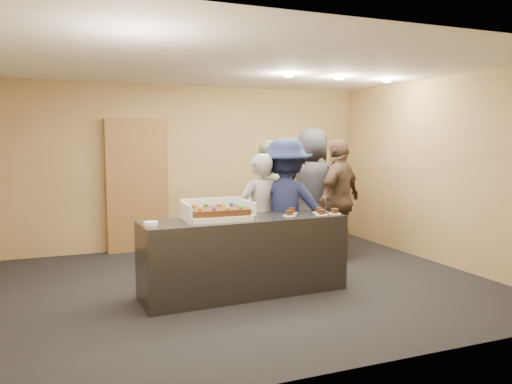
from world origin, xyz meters
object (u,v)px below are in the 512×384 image
at_px(serving_counter, 244,256).
at_px(person_server_grey, 260,218).
at_px(storage_cabinet, 137,186).
at_px(person_sage_man, 268,203).
at_px(person_brown_extra, 339,200).
at_px(sheet_cake, 217,211).
at_px(person_dark_suit, 312,191).
at_px(person_navy_man, 286,209).
at_px(cake_box, 217,215).
at_px(plate_stack, 151,223).

distance_m(serving_counter, person_server_grey, 0.69).
bearing_deg(storage_cabinet, person_sage_man, -46.21).
bearing_deg(person_sage_man, person_server_grey, 26.40).
xyz_separation_m(person_sage_man, person_brown_extra, (1.13, -0.06, 0.01)).
height_order(sheet_cake, person_sage_man, person_sage_man).
height_order(sheet_cake, person_dark_suit, person_dark_suit).
bearing_deg(sheet_cake, person_navy_man, 22.88).
height_order(storage_cabinet, sheet_cake, storage_cabinet).
distance_m(person_server_grey, person_brown_extra, 1.64).
xyz_separation_m(storage_cabinet, sheet_cake, (0.48, -2.76, -0.07)).
distance_m(cake_box, person_dark_suit, 2.54).
xyz_separation_m(serving_counter, cake_box, (-0.32, 0.03, 0.50)).
relative_size(sheet_cake, plate_stack, 4.27).
relative_size(person_server_grey, person_dark_suit, 0.81).
relative_size(plate_stack, person_sage_man, 0.08).
relative_size(cake_box, person_sage_man, 0.42).
bearing_deg(sheet_cake, cake_box, 88.98).
height_order(person_sage_man, person_navy_man, person_navy_man).
distance_m(sheet_cake, person_dark_suit, 2.56).
height_order(serving_counter, person_sage_man, person_sage_man).
distance_m(sheet_cake, person_sage_man, 1.57).
bearing_deg(person_server_grey, person_navy_man, 165.45).
bearing_deg(serving_counter, cake_box, 172.51).
xyz_separation_m(person_navy_man, person_dark_suit, (0.98, 1.09, 0.09)).
xyz_separation_m(serving_counter, person_sage_man, (0.78, 1.10, 0.45)).
xyz_separation_m(sheet_cake, person_sage_man, (1.11, 1.10, -0.10)).
xyz_separation_m(storage_cabinet, cake_box, (0.48, -2.73, -0.12)).
height_order(cake_box, plate_stack, cake_box).
bearing_deg(person_navy_man, person_sage_man, -67.13).
xyz_separation_m(person_server_grey, person_brown_extra, (1.53, 0.60, 0.10)).
height_order(cake_box, person_navy_man, person_navy_man).
relative_size(person_navy_man, person_dark_suit, 0.91).
xyz_separation_m(cake_box, plate_stack, (-0.77, -0.12, -0.03)).
xyz_separation_m(cake_box, person_sage_man, (1.10, 1.08, -0.05)).
bearing_deg(plate_stack, person_dark_suit, 30.12).
bearing_deg(person_navy_man, person_dark_suit, -105.70).
xyz_separation_m(serving_counter, sheet_cake, (-0.32, 0.00, 0.55)).
xyz_separation_m(plate_stack, person_brown_extra, (3.00, 1.14, -0.01)).
distance_m(cake_box, sheet_cake, 0.06).
distance_m(cake_box, person_navy_man, 1.15).
height_order(person_server_grey, person_brown_extra, person_brown_extra).
xyz_separation_m(person_sage_man, person_dark_suit, (0.94, 0.43, 0.10)).
bearing_deg(serving_counter, person_sage_man, 52.18).
distance_m(serving_counter, person_sage_man, 1.43).
bearing_deg(plate_stack, person_server_grey, 20.27).
relative_size(person_sage_man, person_dark_suit, 0.90).
bearing_deg(serving_counter, storage_cabinet, 103.76).
distance_m(serving_counter, sheet_cake, 0.64).
bearing_deg(person_navy_man, storage_cabinet, -29.91).
relative_size(cake_box, person_navy_man, 0.41).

